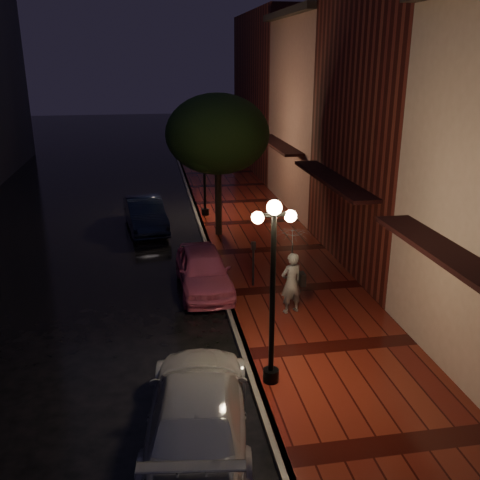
{
  "coord_description": "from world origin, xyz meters",
  "views": [
    {
      "loc": [
        -2.14,
        -15.36,
        7.22
      ],
      "look_at": [
        0.73,
        1.45,
        1.4
      ],
      "focal_mm": 40.0,
      "sensor_mm": 36.0,
      "label": 1
    }
  ],
  "objects_px": {
    "navy_car": "(145,214)",
    "parking_meter": "(253,259)",
    "streetlamp_far": "(204,164)",
    "silver_car": "(198,408)",
    "street_tree": "(218,137)",
    "streetlamp_near": "(273,283)",
    "woman_with_umbrella": "(292,258)",
    "pink_car": "(203,270)"
  },
  "relations": [
    {
      "from": "navy_car",
      "to": "parking_meter",
      "type": "relative_size",
      "value": 2.87
    },
    {
      "from": "streetlamp_far",
      "to": "silver_car",
      "type": "distance_m",
      "value": 15.71
    },
    {
      "from": "street_tree",
      "to": "silver_car",
      "type": "relative_size",
      "value": 1.18
    },
    {
      "from": "streetlamp_near",
      "to": "navy_car",
      "type": "bearing_deg",
      "value": 102.49
    },
    {
      "from": "street_tree",
      "to": "streetlamp_far",
      "type": "bearing_deg",
      "value": 94.91
    },
    {
      "from": "woman_with_umbrella",
      "to": "pink_car",
      "type": "bearing_deg",
      "value": -62.21
    },
    {
      "from": "pink_car",
      "to": "woman_with_umbrella",
      "type": "relative_size",
      "value": 1.58
    },
    {
      "from": "streetlamp_far",
      "to": "street_tree",
      "type": "relative_size",
      "value": 0.74
    },
    {
      "from": "streetlamp_far",
      "to": "pink_car",
      "type": "height_order",
      "value": "streetlamp_far"
    },
    {
      "from": "streetlamp_far",
      "to": "parking_meter",
      "type": "relative_size",
      "value": 2.86
    },
    {
      "from": "streetlamp_far",
      "to": "parking_meter",
      "type": "height_order",
      "value": "streetlamp_far"
    },
    {
      "from": "streetlamp_near",
      "to": "pink_car",
      "type": "distance_m",
      "value": 6.11
    },
    {
      "from": "navy_car",
      "to": "parking_meter",
      "type": "bearing_deg",
      "value": -71.77
    },
    {
      "from": "pink_car",
      "to": "streetlamp_far",
      "type": "bearing_deg",
      "value": 82.01
    },
    {
      "from": "streetlamp_near",
      "to": "street_tree",
      "type": "bearing_deg",
      "value": 88.65
    },
    {
      "from": "silver_car",
      "to": "parking_meter",
      "type": "distance_m",
      "value": 7.38
    },
    {
      "from": "pink_car",
      "to": "parking_meter",
      "type": "relative_size",
      "value": 2.69
    },
    {
      "from": "streetlamp_far",
      "to": "silver_car",
      "type": "xyz_separation_m",
      "value": [
        -1.81,
        -15.49,
        -1.89
      ]
    },
    {
      "from": "streetlamp_far",
      "to": "pink_car",
      "type": "bearing_deg",
      "value": -96.55
    },
    {
      "from": "navy_car",
      "to": "streetlamp_near",
      "type": "bearing_deg",
      "value": -84.99
    },
    {
      "from": "streetlamp_far",
      "to": "woman_with_umbrella",
      "type": "xyz_separation_m",
      "value": [
        1.36,
        -10.63,
        -0.75
      ]
    },
    {
      "from": "pink_car",
      "to": "woman_with_umbrella",
      "type": "bearing_deg",
      "value": -46.93
    },
    {
      "from": "streetlamp_far",
      "to": "pink_car",
      "type": "xyz_separation_m",
      "value": [
        -0.95,
        -8.27,
        -1.91
      ]
    },
    {
      "from": "pink_car",
      "to": "silver_car",
      "type": "height_order",
      "value": "silver_car"
    },
    {
      "from": "streetlamp_far",
      "to": "silver_car",
      "type": "relative_size",
      "value": 0.88
    },
    {
      "from": "streetlamp_near",
      "to": "parking_meter",
      "type": "relative_size",
      "value": 2.86
    },
    {
      "from": "streetlamp_far",
      "to": "street_tree",
      "type": "height_order",
      "value": "street_tree"
    },
    {
      "from": "streetlamp_far",
      "to": "pink_car",
      "type": "distance_m",
      "value": 8.54
    },
    {
      "from": "pink_car",
      "to": "parking_meter",
      "type": "distance_m",
      "value": 1.66
    },
    {
      "from": "pink_car",
      "to": "navy_car",
      "type": "relative_size",
      "value": 0.94
    },
    {
      "from": "pink_car",
      "to": "navy_car",
      "type": "bearing_deg",
      "value": 103.56
    },
    {
      "from": "streetlamp_near",
      "to": "silver_car",
      "type": "xyz_separation_m",
      "value": [
        -1.81,
        -1.49,
        -1.89
      ]
    },
    {
      "from": "street_tree",
      "to": "navy_car",
      "type": "bearing_deg",
      "value": 152.13
    },
    {
      "from": "streetlamp_near",
      "to": "streetlamp_far",
      "type": "height_order",
      "value": "same"
    },
    {
      "from": "parking_meter",
      "to": "silver_car",
      "type": "bearing_deg",
      "value": -112.46
    },
    {
      "from": "pink_car",
      "to": "streetlamp_near",
      "type": "bearing_deg",
      "value": -82.02
    },
    {
      "from": "street_tree",
      "to": "pink_car",
      "type": "xyz_separation_m",
      "value": [
        -1.21,
        -5.26,
        -3.56
      ]
    },
    {
      "from": "streetlamp_near",
      "to": "street_tree",
      "type": "relative_size",
      "value": 0.74
    },
    {
      "from": "woman_with_umbrella",
      "to": "parking_meter",
      "type": "distance_m",
      "value": 2.34
    },
    {
      "from": "street_tree",
      "to": "parking_meter",
      "type": "height_order",
      "value": "street_tree"
    },
    {
      "from": "silver_car",
      "to": "streetlamp_near",
      "type": "bearing_deg",
      "value": -132.95
    },
    {
      "from": "pink_car",
      "to": "woman_with_umbrella",
      "type": "distance_m",
      "value": 3.5
    }
  ]
}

